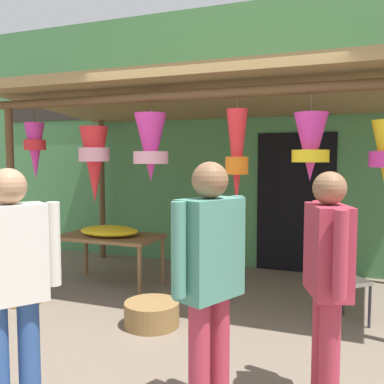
{
  "coord_description": "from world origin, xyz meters",
  "views": [
    {
      "loc": [
        1.32,
        -4.08,
        1.64
      ],
      "look_at": [
        -0.59,
        0.9,
        1.21
      ],
      "focal_mm": 39.68,
      "sensor_mm": 36.0,
      "label": 1
    }
  ],
  "objects": [
    {
      "name": "wicker_basket_spare",
      "position": [
        -2.13,
        -0.39,
        0.13
      ],
      "size": [
        0.39,
        0.39,
        0.27
      ],
      "primitive_type": "cylinder",
      "color": "olive",
      "rests_on": "ground_plane"
    },
    {
      "name": "ground_plane",
      "position": [
        0.0,
        0.0,
        0.0
      ],
      "size": [
        30.0,
        30.0,
        0.0
      ],
      "primitive_type": "plane",
      "color": "#756656"
    },
    {
      "name": "wicker_basket_by_table",
      "position": [
        -0.5,
        -0.44,
        0.12
      ],
      "size": [
        0.54,
        0.54,
        0.23
      ],
      "primitive_type": "cylinder",
      "color": "olive",
      "rests_on": "ground_plane"
    },
    {
      "name": "flower_heap_on_table",
      "position": [
        -1.55,
        0.51,
        0.72
      ],
      "size": [
        0.77,
        0.54,
        0.12
      ],
      "color": "yellow",
      "rests_on": "display_table"
    },
    {
      "name": "vendor_in_orange",
      "position": [
        -0.58,
        -2.15,
        0.93
      ],
      "size": [
        0.41,
        0.5,
        1.58
      ],
      "color": "#2D5193",
      "rests_on": "ground_plane"
    },
    {
      "name": "folding_chair",
      "position": [
        1.19,
        0.33,
        0.5
      ],
      "size": [
        0.56,
        0.56,
        0.84
      ],
      "color": "beige",
      "rests_on": "ground_plane"
    },
    {
      "name": "shopper_by_bananas",
      "position": [
        1.18,
        -1.3,
        0.91
      ],
      "size": [
        0.34,
        0.57,
        1.56
      ],
      "color": "#B23347",
      "rests_on": "ground_plane"
    },
    {
      "name": "market_stall_canopy",
      "position": [
        -0.14,
        0.63,
        2.17
      ],
      "size": [
        5.11,
        2.46,
        2.53
      ],
      "color": "brown",
      "rests_on": "ground_plane"
    },
    {
      "name": "shop_facade",
      "position": [
        0.0,
        2.23,
        1.95
      ],
      "size": [
        10.33,
        0.29,
        3.9
      ],
      "color": "#47844C",
      "rests_on": "ground_plane"
    },
    {
      "name": "customer_foreground",
      "position": [
        0.52,
        -1.7,
        0.95
      ],
      "size": [
        0.37,
        0.55,
        1.62
      ],
      "color": "#B23347",
      "rests_on": "ground_plane"
    },
    {
      "name": "display_table",
      "position": [
        -1.58,
        0.54,
        0.59
      ],
      "size": [
        1.28,
        0.73,
        0.66
      ],
      "color": "brown",
      "rests_on": "ground_plane"
    }
  ]
}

